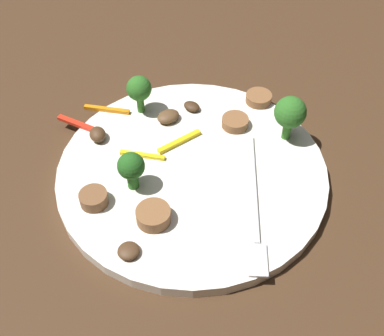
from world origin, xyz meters
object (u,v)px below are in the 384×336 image
(mushroom_2, at_px, (98,134))
(pepper_strip_1, at_px, (142,155))
(sausage_slice_3, at_px, (153,216))
(fork, at_px, (255,210))
(sausage_slice_0, at_px, (235,122))
(mushroom_1, at_px, (192,106))
(broccoli_floret_1, at_px, (290,113))
(mushroom_0, at_px, (129,251))
(pepper_strip_0, at_px, (107,110))
(sausage_slice_2, at_px, (259,98))
(pepper_strip_2, at_px, (179,142))
(mushroom_3, at_px, (168,116))
(broccoli_floret_2, at_px, (131,168))
(sausage_slice_1, at_px, (94,198))
(plate, at_px, (192,172))
(broccoli_floret_0, at_px, (139,89))
(pepper_strip_3, at_px, (78,124))

(mushroom_2, xyz_separation_m, pepper_strip_1, (0.04, 0.05, -0.00))
(sausage_slice_3, bearing_deg, fork, 84.94)
(sausage_slice_0, xyz_separation_m, mushroom_1, (-0.04, -0.04, -0.00))
(broccoli_floret_1, bearing_deg, mushroom_0, -58.46)
(sausage_slice_0, bearing_deg, broccoli_floret_1, 59.66)
(pepper_strip_0, bearing_deg, pepper_strip_1, 20.76)
(sausage_slice_2, xyz_separation_m, pepper_strip_2, (0.05, -0.11, -0.00))
(broccoli_floret_1, relative_size, sausage_slice_0, 1.78)
(sausage_slice_0, distance_m, pepper_strip_1, 0.12)
(mushroom_3, bearing_deg, broccoli_floret_2, -29.45)
(sausage_slice_1, height_order, mushroom_3, sausage_slice_1)
(sausage_slice_0, bearing_deg, pepper_strip_1, -76.01)
(broccoli_floret_2, height_order, pepper_strip_2, broccoli_floret_2)
(broccoli_floret_2, height_order, mushroom_2, broccoli_floret_2)
(fork, bearing_deg, plate, -130.46)
(sausage_slice_2, bearing_deg, mushroom_2, -82.34)
(sausage_slice_3, distance_m, mushroom_3, 0.15)
(broccoli_floret_1, height_order, sausage_slice_3, broccoli_floret_1)
(broccoli_floret_0, height_order, sausage_slice_3, broccoli_floret_0)
(mushroom_3, bearing_deg, pepper_strip_1, -35.56)
(pepper_strip_1, bearing_deg, sausage_slice_1, -45.94)
(plate, height_order, sausage_slice_1, sausage_slice_1)
(sausage_slice_1, relative_size, mushroom_2, 1.26)
(plate, relative_size, broccoli_floret_0, 5.97)
(sausage_slice_2, height_order, pepper_strip_3, sausage_slice_2)
(pepper_strip_0, xyz_separation_m, pepper_strip_2, (0.07, 0.08, 0.00))
(mushroom_0, distance_m, pepper_strip_3, 0.19)
(fork, relative_size, mushroom_2, 7.76)
(mushroom_3, bearing_deg, broccoli_floret_0, -128.05)
(broccoli_floret_2, height_order, mushroom_3, broccoli_floret_2)
(mushroom_3, bearing_deg, mushroom_0, -21.04)
(plate, bearing_deg, mushroom_3, -171.57)
(plate, relative_size, pepper_strip_2, 5.20)
(pepper_strip_0, bearing_deg, plate, 36.24)
(sausage_slice_3, height_order, mushroom_1, sausage_slice_3)
(sausage_slice_0, distance_m, pepper_strip_0, 0.16)
(pepper_strip_3, bearing_deg, plate, 51.56)
(sausage_slice_1, xyz_separation_m, pepper_strip_2, (-0.07, 0.10, -0.00))
(fork, bearing_deg, mushroom_0, -65.51)
(sausage_slice_2, height_order, mushroom_0, sausage_slice_2)
(fork, distance_m, pepper_strip_2, 0.12)
(sausage_slice_0, bearing_deg, pepper_strip_0, -111.15)
(sausage_slice_2, bearing_deg, pepper_strip_0, -96.01)
(pepper_strip_0, bearing_deg, mushroom_3, 66.21)
(plate, bearing_deg, pepper_strip_3, -128.44)
(sausage_slice_2, xyz_separation_m, pepper_strip_3, (-0.00, -0.22, -0.00))
(mushroom_3, distance_m, pepper_strip_0, 0.08)
(mushroom_2, bearing_deg, sausage_slice_0, 86.41)
(sausage_slice_2, height_order, mushroom_2, mushroom_2)
(fork, relative_size, sausage_slice_0, 5.68)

